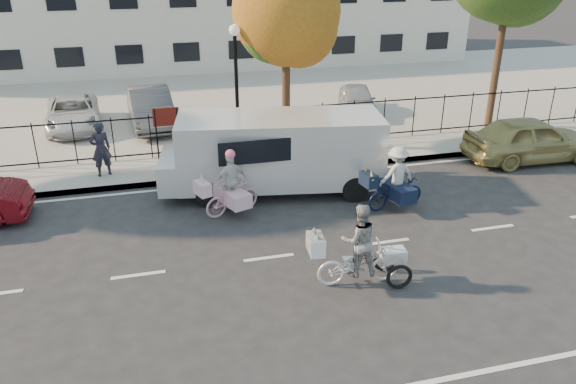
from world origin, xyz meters
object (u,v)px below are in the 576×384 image
object	(u,v)px
lamppost	(236,68)
bull_bike	(395,184)
unicorn_bike	(231,191)
white_van	(276,151)
pedestrian	(101,149)
lot_car_b	(73,113)
gold_sedan	(531,139)
zebra_trike	(359,254)
lot_car_c	(151,107)
lot_car_d	(357,100)

from	to	relation	value
lamppost	bull_bike	bearing A→B (deg)	-54.96
unicorn_bike	white_van	size ratio (longest dim) A/B	0.28
pedestrian	lot_car_b	bearing A→B (deg)	-96.66
lamppost	gold_sedan	bearing A→B (deg)	-15.87
lot_car_b	white_van	bearing A→B (deg)	-54.75
zebra_trike	pedestrian	distance (m)	9.34
lamppost	lot_car_c	distance (m)	5.47
unicorn_bike	white_van	bearing A→B (deg)	-72.60
lamppost	lot_car_b	size ratio (longest dim) A/B	1.01
lamppost	gold_sedan	size ratio (longest dim) A/B	0.96
unicorn_bike	lot_car_b	size ratio (longest dim) A/B	0.44
bull_bike	pedestrian	world-z (taller)	pedestrian
zebra_trike	gold_sedan	bearing A→B (deg)	-50.62
lot_car_b	lot_car_c	world-z (taller)	lot_car_c
bull_bike	white_van	xyz separation A→B (m)	(-2.90, 1.99, 0.54)
white_van	lot_car_d	distance (m)	8.47
lamppost	pedestrian	xyz separation A→B (m)	(-4.43, -0.82, -2.09)
bull_bike	lot_car_b	xyz separation A→B (m)	(-9.23, 9.61, 0.03)
lot_car_b	pedestrian	bearing A→B (deg)	-80.97
white_van	gold_sedan	distance (m)	8.92
gold_sedan	lot_car_d	world-z (taller)	gold_sedan
gold_sedan	lot_car_b	world-z (taller)	gold_sedan
pedestrian	lot_car_c	bearing A→B (deg)	-128.53
lot_car_c	lamppost	bearing A→B (deg)	-60.92
zebra_trike	unicorn_bike	size ratio (longest dim) A/B	1.17
pedestrian	lamppost	bearing A→B (deg)	170.34
zebra_trike	bull_bike	bearing A→B (deg)	-29.94
gold_sedan	lot_car_d	distance (m)	7.44
bull_bike	pedestrian	bearing A→B (deg)	53.23
pedestrian	gold_sedan	bearing A→B (deg)	152.15
white_van	lot_car_d	world-z (taller)	white_van
unicorn_bike	pedestrian	size ratio (longest dim) A/B	1.08
lot_car_c	unicorn_bike	bearing A→B (deg)	-82.42
gold_sedan	pedestrian	bearing A→B (deg)	83.85
white_van	lot_car_d	xyz separation A→B (m)	(5.13, 6.72, -0.51)
white_van	pedestrian	world-z (taller)	white_van
zebra_trike	gold_sedan	xyz separation A→B (m)	(8.36, 5.61, 0.04)
zebra_trike	lot_car_b	bearing A→B (deg)	33.46
pedestrian	lot_car_c	world-z (taller)	pedestrian
lamppost	bull_bike	world-z (taller)	lamppost
zebra_trike	lot_car_b	xyz separation A→B (m)	(-6.87, 12.93, 0.02)
lamppost	lot_car_b	bearing A→B (deg)	141.13
lamppost	lot_car_b	distance (m)	7.73
bull_bike	lot_car_d	world-z (taller)	bull_bike
zebra_trike	bull_bike	world-z (taller)	zebra_trike
lamppost	lot_car_c	world-z (taller)	lamppost
lamppost	pedestrian	world-z (taller)	lamppost
gold_sedan	lot_car_d	bearing A→B (deg)	31.97
zebra_trike	unicorn_bike	distance (m)	4.59
unicorn_bike	gold_sedan	bearing A→B (deg)	-102.58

